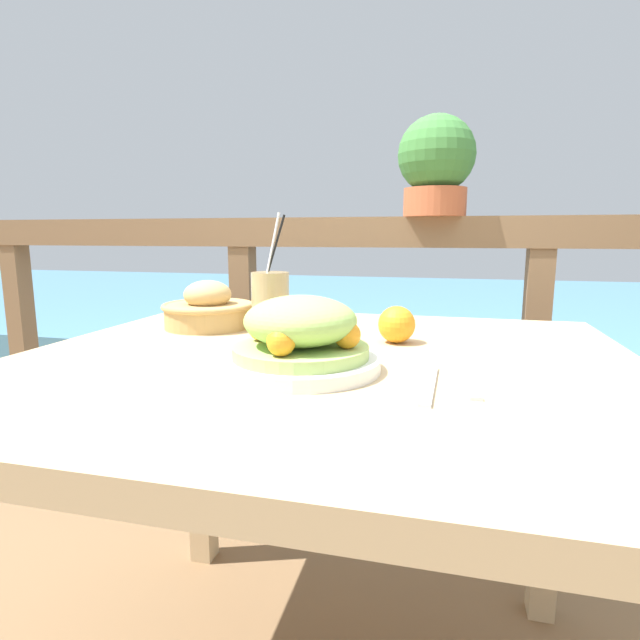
{
  "coord_description": "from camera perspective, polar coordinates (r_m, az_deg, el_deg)",
  "views": [
    {
      "loc": [
        0.19,
        -0.8,
        0.93
      ],
      "look_at": [
        -0.01,
        0.0,
        0.79
      ],
      "focal_mm": 28.0,
      "sensor_mm": 36.0,
      "label": 1
    }
  ],
  "objects": [
    {
      "name": "patio_table",
      "position": [
        0.87,
        0.42,
        -10.15
      ],
      "size": [
        1.03,
        0.92,
        0.73
      ],
      "color": "tan",
      "rests_on": "ground_plane"
    },
    {
      "name": "railing_fence",
      "position": [
        1.56,
        6.85,
        1.54
      ],
      "size": [
        2.8,
        0.08,
        0.98
      ],
      "color": "brown",
      "rests_on": "ground_plane"
    },
    {
      "name": "sea_backdrop",
      "position": [
        4.1,
        11.2,
        -0.53
      ],
      "size": [
        12.0,
        4.0,
        0.42
      ],
      "color": "teal",
      "rests_on": "ground_plane"
    },
    {
      "name": "salad_plate",
      "position": [
        0.75,
        -2.21,
        -2.11
      ],
      "size": [
        0.24,
        0.24,
        0.11
      ],
      "color": "white",
      "rests_on": "patio_table"
    },
    {
      "name": "drink_glass",
      "position": [
        1.04,
        -5.69,
        2.1
      ],
      "size": [
        0.08,
        0.08,
        0.25
      ],
      "color": "tan",
      "rests_on": "patio_table"
    },
    {
      "name": "bread_basket",
      "position": [
        1.12,
        -12.65,
        1.2
      ],
      "size": [
        0.2,
        0.2,
        0.1
      ],
      "color": "tan",
      "rests_on": "patio_table"
    },
    {
      "name": "potted_plant",
      "position": [
        1.55,
        13.13,
        16.98
      ],
      "size": [
        0.22,
        0.22,
        0.29
      ],
      "color": "#B75B38",
      "rests_on": "railing_fence"
    },
    {
      "name": "fork",
      "position": [
        0.69,
        12.34,
        -7.21
      ],
      "size": [
        0.02,
        0.18,
        0.0
      ],
      "color": "silver",
      "rests_on": "patio_table"
    },
    {
      "name": "knife",
      "position": [
        0.73,
        15.93,
        -6.46
      ],
      "size": [
        0.05,
        0.18,
        0.0
      ],
      "color": "silver",
      "rests_on": "patio_table"
    },
    {
      "name": "orange_near_basket",
      "position": [
        0.95,
        8.75,
        -0.51
      ],
      "size": [
        0.07,
        0.07,
        0.07
      ],
      "color": "orange",
      "rests_on": "patio_table"
    }
  ]
}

